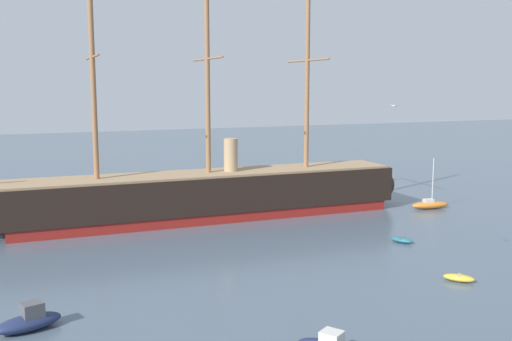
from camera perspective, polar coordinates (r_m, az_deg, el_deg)
The scene contains 7 objects.
tall_ship at distance 74.71m, azimuth -4.57°, elevation -2.30°, with size 59.47×12.10×28.63m.
motorboat_mid_left at distance 45.04m, azimuth -21.03°, elevation -13.36°, with size 4.93×3.17×1.92m.
dinghy_mid_right at distance 54.75m, azimuth 18.97°, elevation -9.76°, with size 2.61×2.72×0.62m.
dinghy_alongside_stern at distance 65.82m, azimuth 13.86°, elevation -6.50°, with size 2.13×2.80×0.61m.
sailboat_far_right at distance 84.18m, azimuth 16.42°, elevation -3.16°, with size 5.53×2.36×6.98m.
motorboat_distant_centre at distance 81.03m, azimuth -5.88°, elevation -3.36°, with size 3.68×2.78×1.43m.
seagull_in_flight at distance 47.35m, azimuth 13.19°, elevation 6.10°, with size 0.45×1.29×0.14m.
Camera 1 is at (-19.42, -14.55, 16.94)m, focal length 41.52 mm.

